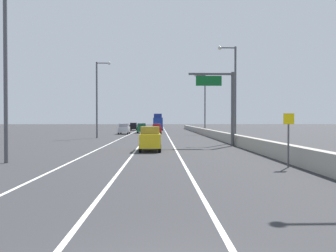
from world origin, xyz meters
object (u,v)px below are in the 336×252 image
Objects in this scene: lamp_post_left_mid at (98,95)px; car_red_4 at (157,129)px; car_green_2 at (142,128)px; car_yellow_0 at (150,139)px; car_black_3 at (134,127)px; lamp_post_left_near at (9,59)px; car_blue_1 at (157,128)px; overhead_sign_gantry at (226,99)px; lamp_post_right_second at (233,88)px; speed_advisory_sign at (289,136)px; box_truck at (158,123)px; car_silver_5 at (124,129)px; lamp_post_right_third at (204,100)px.

car_red_4 is (8.35, 15.81, -5.37)m from lamp_post_left_mid.
car_green_2 is at bearing 75.13° from lamp_post_left_mid.
car_yellow_0 is at bearing -86.05° from car_green_2.
car_yellow_0 reaches higher than car_black_3.
lamp_post_left_near is 51.79m from car_blue_1.
lamp_post_right_second reaches higher than overhead_sign_gantry.
car_blue_1 is (-7.65, 53.13, -0.77)m from speed_advisory_sign.
car_green_2 is at bearing 106.33° from overhead_sign_gantry.
box_truck is at bearing 99.94° from lamp_post_right_second.
car_silver_5 is (-5.86, 35.32, -0.04)m from car_yellow_0.
speed_advisory_sign is at bearing -78.69° from car_black_3.
speed_advisory_sign is 47.65m from car_silver_5.
car_yellow_0 is (-7.51, -5.30, -3.70)m from overhead_sign_gantry.
car_blue_1 is (8.38, 22.23, -5.35)m from lamp_post_left_mid.
lamp_post_left_mid is at bearing -142.69° from lamp_post_right_third.
car_yellow_0 is at bearing -133.31° from lamp_post_right_second.
lamp_post_right_second is 1.13× the size of box_truck.
box_truck is at bearing 75.99° from car_silver_5.
lamp_post_right_third and lamp_post_left_mid have the same top height.
box_truck reaches higher than car_green_2.
lamp_post_right_second is 1.00× the size of lamp_post_left_mid.
lamp_post_right_second is at bearing 45.21° from lamp_post_left_near.
lamp_post_right_second is 2.57× the size of car_blue_1.
car_yellow_0 reaches higher than car_silver_5.
car_black_3 is at bearing 107.24° from lamp_post_right_second.
car_red_4 is at bearing 89.56° from car_yellow_0.
car_blue_1 is (0.31, 42.85, -0.04)m from car_yellow_0.
lamp_post_right_second is 33.35m from car_green_2.
lamp_post_right_third reaches higher than car_black_3.
car_green_2 reaches higher than car_red_4.
lamp_post_right_third is (1.08, 43.93, 4.57)m from speed_advisory_sign.
car_green_2 is 0.99× the size of car_black_3.
box_truck is (0.42, 60.53, 0.98)m from car_yellow_0.
lamp_post_left_mid is at bearing 135.47° from overhead_sign_gantry.
overhead_sign_gantry is 20.72m from lamp_post_left_near.
car_black_3 is at bearing 95.68° from car_yellow_0.
lamp_post_right_third is at bearing 86.93° from overhead_sign_gantry.
overhead_sign_gantry is 1.73× the size of car_blue_1.
car_green_2 is at bearing 83.45° from lamp_post_left_near.
car_green_2 is at bearing -80.52° from car_black_3.
speed_advisory_sign reaches higher than car_green_2.
car_blue_1 is 0.44× the size of box_truck.
box_truck is at bearing 89.60° from car_yellow_0.
lamp_post_right_second is at bearing 68.62° from overhead_sign_gantry.
lamp_post_right_third is 10.64m from car_red_4.
box_truck is (0.11, 17.68, 1.01)m from car_blue_1.
overhead_sign_gantry is 55.11m from car_black_3.
speed_advisory_sign is at bearing -81.81° from car_blue_1.
speed_advisory_sign is (0.44, -15.57, -2.96)m from overhead_sign_gantry.
speed_advisory_sign is at bearing -88.37° from overhead_sign_gantry.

